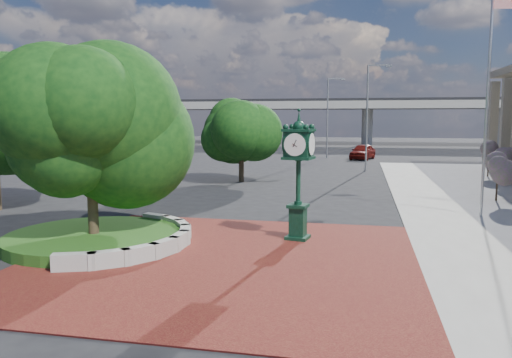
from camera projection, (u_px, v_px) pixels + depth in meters
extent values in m
plane|color=black|center=(231.00, 252.00, 16.65)|extent=(200.00, 200.00, 0.00)
cube|color=maroon|center=(222.00, 260.00, 15.68)|extent=(12.00, 12.00, 0.04)
cube|color=#9E9B93|center=(74.00, 262.00, 14.50)|extent=(1.29, 0.76, 0.54)
cube|color=#9E9B93|center=(109.00, 260.00, 14.78)|extent=(1.20, 1.04, 0.54)
cube|color=#9E9B93|center=(140.00, 255.00, 15.33)|extent=(1.00, 1.22, 0.54)
cube|color=#9E9B93|center=(165.00, 248.00, 16.08)|extent=(0.71, 1.30, 0.54)
cube|color=#9E9B93|center=(180.00, 241.00, 16.99)|extent=(0.35, 1.25, 0.54)
cube|color=#9E9B93|center=(185.00, 235.00, 17.95)|extent=(0.71, 1.30, 0.54)
cube|color=#9E9B93|center=(182.00, 229.00, 18.89)|extent=(1.00, 1.22, 0.54)
cube|color=#9E9B93|center=(172.00, 224.00, 19.71)|extent=(1.20, 1.04, 0.54)
cube|color=#9E9B93|center=(157.00, 221.00, 20.34)|extent=(1.29, 0.76, 0.54)
cylinder|color=#1A4B15|center=(94.00, 239.00, 17.66)|extent=(6.10, 6.10, 0.40)
cube|color=#9E9B93|center=(337.00, 105.00, 83.82)|extent=(90.00, 12.00, 1.20)
cube|color=black|center=(337.00, 101.00, 83.72)|extent=(90.00, 12.00, 0.40)
cylinder|color=#9E9B93|center=(144.00, 126.00, 91.46)|extent=(1.80, 1.80, 6.00)
cylinder|color=#9E9B93|center=(250.00, 126.00, 87.34)|extent=(1.80, 1.80, 6.00)
cylinder|color=#9E9B93|center=(367.00, 126.00, 83.21)|extent=(1.80, 1.80, 6.00)
cylinder|color=#9E9B93|center=(496.00, 127.00, 79.09)|extent=(1.80, 1.80, 6.00)
cylinder|color=#38281C|center=(93.00, 214.00, 17.55)|extent=(0.36, 0.36, 2.17)
sphere|color=#0E3310|center=(90.00, 139.00, 17.22)|extent=(5.20, 5.20, 5.20)
cylinder|color=#38281C|center=(241.00, 168.00, 34.83)|extent=(0.36, 0.36, 1.92)
sphere|color=#0E3310|center=(241.00, 135.00, 34.55)|extent=(4.40, 4.40, 4.40)
cube|color=black|center=(298.00, 238.00, 18.28)|extent=(0.91, 0.91, 0.16)
cube|color=black|center=(298.00, 221.00, 18.21)|extent=(0.63, 0.63, 1.09)
cube|color=black|center=(298.00, 206.00, 18.14)|extent=(0.80, 0.80, 0.12)
cylinder|color=black|center=(298.00, 181.00, 18.03)|extent=(0.17, 0.17, 1.68)
cube|color=black|center=(299.00, 144.00, 17.87)|extent=(1.02, 1.02, 0.89)
cylinder|color=white|center=(295.00, 145.00, 17.43)|extent=(0.79, 0.19, 0.79)
cylinder|color=white|center=(302.00, 143.00, 18.30)|extent=(0.79, 0.19, 0.79)
cylinder|color=white|center=(286.00, 144.00, 18.03)|extent=(0.19, 0.79, 0.79)
cylinder|color=white|center=(311.00, 144.00, 17.70)|extent=(0.19, 0.79, 0.79)
sphere|color=black|center=(299.00, 127.00, 17.79)|extent=(0.44, 0.44, 0.44)
cone|color=black|center=(299.00, 118.00, 17.75)|extent=(0.18, 0.18, 0.50)
imported|color=#5C110D|center=(363.00, 152.00, 53.75)|extent=(3.13, 5.20, 1.65)
cylinder|color=silver|center=(487.00, 101.00, 22.12)|extent=(0.12, 0.12, 10.37)
cylinder|color=slate|center=(367.00, 119.00, 41.62)|extent=(0.16, 0.16, 8.75)
cube|color=slate|center=(379.00, 65.00, 40.93)|extent=(1.75, 0.21, 0.12)
cube|color=slate|center=(389.00, 66.00, 40.81)|extent=(0.49, 0.26, 0.15)
cylinder|color=slate|center=(327.00, 119.00, 55.05)|extent=(0.15, 0.15, 8.71)
cube|color=slate|center=(336.00, 79.00, 54.53)|extent=(1.73, 0.51, 0.12)
cube|color=slate|center=(343.00, 79.00, 54.54)|extent=(0.52, 0.34, 0.15)
cylinder|color=#38281C|center=(497.00, 190.00, 26.60)|extent=(0.10, 0.10, 1.20)
sphere|color=#A35196|center=(498.00, 172.00, 26.47)|extent=(1.20, 1.20, 1.20)
cylinder|color=#38281C|center=(508.00, 176.00, 33.39)|extent=(0.10, 0.10, 1.20)
sphere|color=#A35196|center=(509.00, 161.00, 33.26)|extent=(1.20, 1.20, 1.20)
cylinder|color=#38281C|center=(488.00, 169.00, 37.61)|extent=(0.10, 0.10, 1.20)
sphere|color=#A35196|center=(489.00, 156.00, 37.49)|extent=(1.20, 1.20, 1.20)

